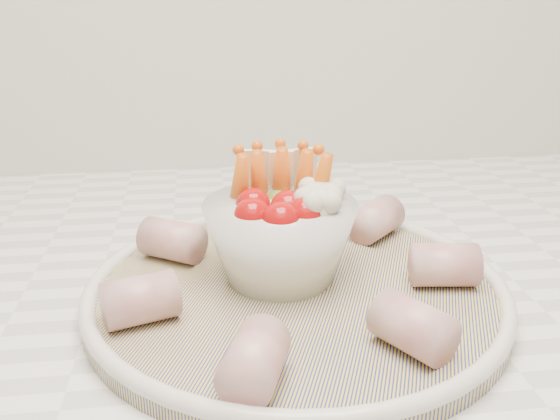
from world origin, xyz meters
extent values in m
cube|color=silver|center=(0.00, 1.45, 0.90)|extent=(2.04, 0.62, 0.04)
cylinder|color=navy|center=(0.16, 1.39, 0.93)|extent=(0.41, 0.41, 0.01)
torus|color=silver|center=(0.16, 1.39, 0.94)|extent=(0.32, 0.32, 0.01)
sphere|color=#A20A0A|center=(0.12, 1.38, 0.99)|extent=(0.03, 0.03, 0.03)
sphere|color=#A20A0A|center=(0.14, 1.37, 0.99)|extent=(0.03, 0.03, 0.03)
sphere|color=#A20A0A|center=(0.16, 1.38, 0.99)|extent=(0.03, 0.03, 0.03)
sphere|color=#A20A0A|center=(0.13, 1.40, 0.99)|extent=(0.03, 0.03, 0.03)
sphere|color=#A20A0A|center=(0.15, 1.39, 0.99)|extent=(0.03, 0.03, 0.03)
sphere|color=#4D7226|center=(0.15, 1.42, 0.99)|extent=(0.02, 0.02, 0.02)
cone|color=#D15B13|center=(0.13, 1.43, 1.00)|extent=(0.03, 0.04, 0.06)
cone|color=#D15B13|center=(0.15, 1.43, 1.00)|extent=(0.02, 0.04, 0.06)
cone|color=#D15B13|center=(0.17, 1.43, 1.00)|extent=(0.02, 0.04, 0.06)
cone|color=#D15B13|center=(0.12, 1.42, 1.00)|extent=(0.03, 0.04, 0.06)
cone|color=#D15B13|center=(0.18, 1.41, 1.00)|extent=(0.03, 0.04, 0.06)
sphere|color=beige|center=(0.18, 1.40, 1.00)|extent=(0.03, 0.03, 0.03)
sphere|color=beige|center=(0.17, 1.39, 1.00)|extent=(0.03, 0.03, 0.03)
cube|color=#F2E7BC|center=(0.14, 1.44, 1.01)|extent=(0.04, 0.02, 0.05)
cube|color=#F2E7BC|center=(0.16, 1.44, 1.01)|extent=(0.04, 0.02, 0.05)
cylinder|color=#A74C4F|center=(0.27, 1.37, 0.95)|extent=(0.05, 0.04, 0.03)
cylinder|color=#A74C4F|center=(0.24, 1.47, 0.95)|extent=(0.06, 0.06, 0.03)
cylinder|color=#A74C4F|center=(0.14, 1.51, 0.95)|extent=(0.04, 0.05, 0.03)
cylinder|color=#A74C4F|center=(0.06, 1.45, 0.95)|extent=(0.06, 0.05, 0.03)
cylinder|color=#A74C4F|center=(0.04, 1.35, 0.95)|extent=(0.06, 0.05, 0.03)
cylinder|color=#A74C4F|center=(0.11, 1.27, 0.95)|extent=(0.05, 0.06, 0.03)
cylinder|color=#A74C4F|center=(0.21, 1.29, 0.95)|extent=(0.05, 0.06, 0.03)
camera|label=1|loc=(0.09, 0.97, 1.16)|focal=40.00mm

